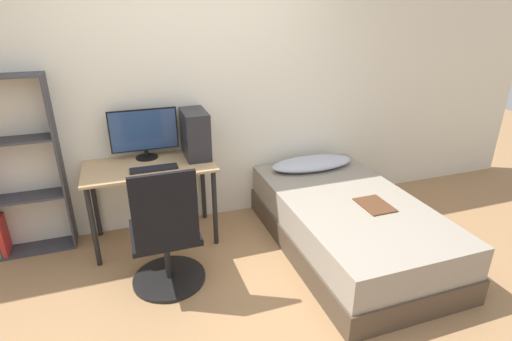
# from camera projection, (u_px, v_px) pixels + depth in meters

# --- Properties ---
(ground_plane) EXTENTS (14.00, 14.00, 0.00)m
(ground_plane) POSITION_uv_depth(u_px,v_px,m) (244.00, 314.00, 2.90)
(ground_plane) COLOR #9E754C
(wall_back) EXTENTS (8.00, 0.05, 2.50)m
(wall_back) POSITION_uv_depth(u_px,v_px,m) (193.00, 98.00, 3.76)
(wall_back) COLOR silver
(wall_back) RESTS_ON ground_plane
(desk) EXTENTS (1.13, 0.61, 0.76)m
(desk) POSITION_uv_depth(u_px,v_px,m) (151.00, 177.00, 3.56)
(desk) COLOR tan
(desk) RESTS_ON ground_plane
(office_chair) EXTENTS (0.58, 0.58, 1.04)m
(office_chair) POSITION_uv_depth(u_px,v_px,m) (167.00, 244.00, 3.04)
(office_chair) COLOR black
(office_chair) RESTS_ON ground_plane
(bed) EXTENTS (1.16, 2.02, 0.49)m
(bed) POSITION_uv_depth(u_px,v_px,m) (348.00, 224.00, 3.59)
(bed) COLOR #4C3D2D
(bed) RESTS_ON ground_plane
(pillow) EXTENTS (0.88, 0.36, 0.11)m
(pillow) POSITION_uv_depth(u_px,v_px,m) (312.00, 163.00, 4.13)
(pillow) COLOR #B2B7C6
(pillow) RESTS_ON bed
(magazine) EXTENTS (0.24, 0.32, 0.01)m
(magazine) POSITION_uv_depth(u_px,v_px,m) (375.00, 205.00, 3.39)
(magazine) COLOR #56331E
(magazine) RESTS_ON bed
(monitor) EXTENTS (0.60, 0.20, 0.46)m
(monitor) POSITION_uv_depth(u_px,v_px,m) (144.00, 132.00, 3.58)
(monitor) COLOR black
(monitor) RESTS_ON desk
(keyboard) EXTENTS (0.40, 0.11, 0.02)m
(keyboard) POSITION_uv_depth(u_px,v_px,m) (154.00, 169.00, 3.42)
(keyboard) COLOR black
(keyboard) RESTS_ON desk
(pc_tower) EXTENTS (0.21, 0.40, 0.43)m
(pc_tower) POSITION_uv_depth(u_px,v_px,m) (195.00, 134.00, 3.64)
(pc_tower) COLOR #232328
(pc_tower) RESTS_ON desk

